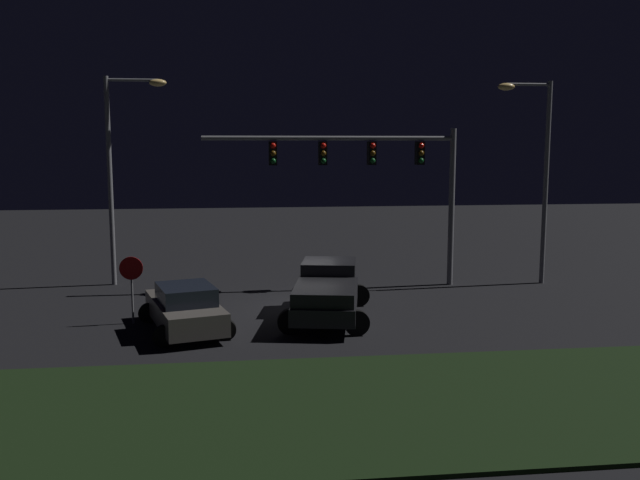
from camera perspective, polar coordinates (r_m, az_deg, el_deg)
ground_plane at (r=24.95m, az=-1.53°, el=-5.58°), size 80.00×80.00×0.00m
grass_median at (r=15.66m, az=1.93°, el=-13.73°), size 24.54×6.85×0.10m
pickup_truck at (r=23.14m, az=0.62°, el=-4.11°), size 3.56×5.68×1.80m
car_sedan at (r=21.98m, az=-11.19°, el=-5.61°), size 3.21×4.72×1.51m
traffic_signal_gantry at (r=27.94m, az=4.40°, el=6.27°), size 10.32×0.56×6.50m
street_lamp_left at (r=29.46m, az=-16.28°, el=6.72°), size 2.51×0.44×8.60m
street_lamp_right at (r=29.91m, az=17.64°, el=6.47°), size 2.32×0.44×8.43m
stop_sign at (r=23.13m, az=-15.46°, el=-2.98°), size 0.76×0.08×2.23m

